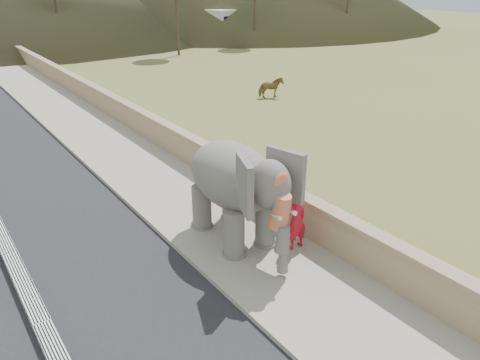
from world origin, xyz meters
The scene contains 9 objects.
ground centered at (0.00, 0.00, 0.00)m, with size 160.00×160.00×0.00m, color olive.
walkway centered at (0.00, 10.00, 0.07)m, with size 3.00×120.00×0.15m, color #9E9687.
parapet centered at (1.65, 10.00, 0.55)m, with size 0.30×120.00×1.10m, color tan.
cow centered at (10.47, 12.58, 0.58)m, with size 0.62×1.36×1.15m, color olive.
distant_car centered at (20.54, 36.44, 0.72)m, with size 1.70×4.23×1.44m, color silver.
bus_white centered at (25.92, 35.59, 1.55)m, with size 2.50×11.00×3.10m, color silver.
bus_orange centered at (33.30, 33.28, 1.55)m, with size 2.50×11.00×3.10m, color orange.
elephant_and_man centered at (0.02, 1.07, 1.47)m, with size 2.26×3.77×2.67m.
trees centered at (5.18, 29.59, 3.84)m, with size 47.71×42.53×8.70m.
Camera 1 is at (-6.01, -7.74, 6.46)m, focal length 35.00 mm.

